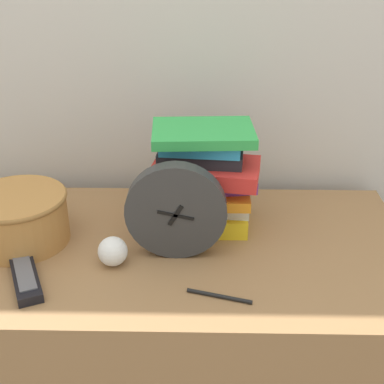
# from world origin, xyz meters

# --- Properties ---
(wall_back) EXTENTS (6.00, 0.04, 2.40)m
(wall_back) POSITION_xyz_m (0.00, 0.63, 1.20)
(wall_back) COLOR beige
(wall_back) RESTS_ON ground_plane
(desk) EXTENTS (1.15, 0.56, 0.77)m
(desk) POSITION_xyz_m (0.00, 0.28, 0.39)
(desk) COLOR olive
(desk) RESTS_ON ground_plane
(desk_clock) EXTENTS (0.21, 0.04, 0.21)m
(desk_clock) POSITION_xyz_m (0.05, 0.25, 0.88)
(desk_clock) COLOR #333333
(desk_clock) RESTS_ON desk
(book_stack) EXTENTS (0.25, 0.20, 0.24)m
(book_stack) POSITION_xyz_m (0.11, 0.38, 0.90)
(book_stack) COLOR yellow
(book_stack) RESTS_ON desk
(basket) EXTENTS (0.22, 0.22, 0.11)m
(basket) POSITION_xyz_m (-0.30, 0.30, 0.84)
(basket) COLOR #B27A3D
(basket) RESTS_ON desk
(tv_remote) EXTENTS (0.11, 0.17, 0.02)m
(tv_remote) POSITION_xyz_m (-0.25, 0.14, 0.78)
(tv_remote) COLOR black
(tv_remote) RESTS_ON desk
(crumpled_paper_ball) EXTENTS (0.06, 0.06, 0.06)m
(crumpled_paper_ball) POSITION_xyz_m (-0.08, 0.21, 0.80)
(crumpled_paper_ball) COLOR white
(crumpled_paper_ball) RESTS_ON desk
(pen) EXTENTS (0.13, 0.04, 0.01)m
(pen) POSITION_xyz_m (0.14, 0.10, 0.78)
(pen) COLOR black
(pen) RESTS_ON desk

